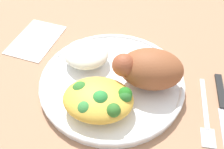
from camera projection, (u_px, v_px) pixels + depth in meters
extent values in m
plane|color=#A17353|center=(112.00, 85.00, 0.48)|extent=(2.00, 2.00, 0.00)
cylinder|color=white|center=(112.00, 82.00, 0.48)|extent=(0.26, 0.26, 0.01)
torus|color=white|center=(112.00, 80.00, 0.47)|extent=(0.26, 0.26, 0.01)
ellipsoid|color=brown|center=(151.00, 69.00, 0.44)|extent=(0.11, 0.08, 0.07)
sphere|color=brown|center=(124.00, 65.00, 0.43)|extent=(0.04, 0.04, 0.04)
ellipsoid|color=white|center=(86.00, 54.00, 0.49)|extent=(0.08, 0.08, 0.04)
ellipsoid|color=gold|center=(98.00, 99.00, 0.41)|extent=(0.11, 0.09, 0.04)
sphere|color=#23731F|center=(125.00, 94.00, 0.41)|extent=(0.02, 0.02, 0.02)
sphere|color=#2F752D|center=(125.00, 97.00, 0.40)|extent=(0.02, 0.02, 0.02)
sphere|color=#3A8639|center=(93.00, 110.00, 0.39)|extent=(0.02, 0.02, 0.02)
sphere|color=#38853C|center=(85.00, 109.00, 0.39)|extent=(0.03, 0.03, 0.03)
sphere|color=#34762C|center=(81.00, 90.00, 0.42)|extent=(0.03, 0.03, 0.03)
sphere|color=#316E28|center=(113.00, 110.00, 0.39)|extent=(0.02, 0.02, 0.02)
sphere|color=#2F8B3B|center=(100.00, 99.00, 0.40)|extent=(0.03, 0.03, 0.03)
cube|color=silver|center=(205.00, 102.00, 0.45)|extent=(0.01, 0.11, 0.01)
cube|color=silver|center=(208.00, 138.00, 0.41)|extent=(0.02, 0.03, 0.00)
cube|color=black|center=(221.00, 90.00, 0.47)|extent=(0.01, 0.08, 0.01)
cube|color=white|center=(36.00, 39.00, 0.57)|extent=(0.11, 0.14, 0.00)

